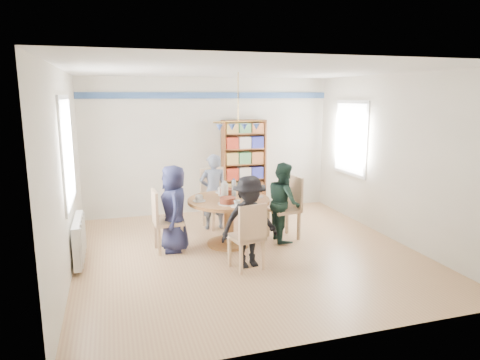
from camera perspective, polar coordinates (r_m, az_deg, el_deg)
name	(u,v)px	position (r m, az deg, el deg)	size (l,w,h in m)	color
ground	(248,252)	(6.62, 1.01, -9.60)	(5.00, 5.00, 0.00)	tan
room_shell	(216,139)	(6.99, -3.17, 5.42)	(5.00, 5.00, 5.00)	white
radiator	(79,239)	(6.53, -20.67, -7.41)	(0.12, 1.00, 0.60)	silver
dining_table	(229,211)	(6.79, -1.50, -4.13)	(1.30, 1.30, 0.75)	brown
chair_left	(163,218)	(6.61, -10.26, -5.00)	(0.45, 0.45, 0.96)	tan
chair_right	(288,204)	(7.16, 6.42, -3.24)	(0.52, 0.52, 1.04)	tan
chair_far	(215,195)	(7.76, -3.34, -1.98)	(0.57, 0.57, 1.06)	tan
chair_near	(249,234)	(5.82, 1.19, -7.17)	(0.49, 0.49, 0.95)	tan
person_left	(174,208)	(6.58, -8.79, -3.77)	(0.65, 0.42, 1.33)	#1C1F3E
person_right	(284,202)	(7.01, 5.83, -2.90)	(0.63, 0.49, 1.30)	#162D24
person_far	(213,192)	(7.59, -3.59, -1.57)	(0.49, 0.32, 1.35)	gray
person_near	(249,222)	(5.91, 1.23, -5.62)	(0.83, 0.48, 1.29)	black
bookshelf	(244,167)	(8.74, 0.51, 1.79)	(0.89, 0.27, 1.87)	brown
tableware	(227,195)	(6.74, -1.78, -1.97)	(1.15, 1.15, 0.30)	white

